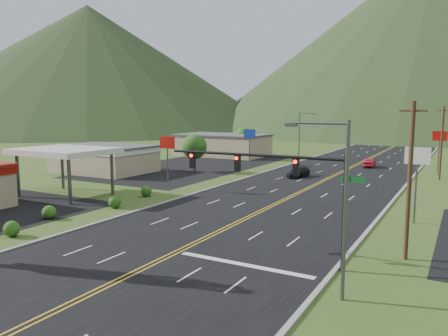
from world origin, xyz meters
The scene contains 20 objects.
ground centered at (0.00, 0.00, 0.00)m, with size 500.00×500.00×0.00m, color #354E1B.
road centered at (0.00, 0.00, 0.00)m, with size 20.00×460.00×0.04m, color black.
traffic_signal centered at (6.48, 14.00, 5.33)m, with size 13.10×0.43×7.00m.
streetlight_east centered at (11.18, 10.00, 5.18)m, with size 3.28×0.25×9.00m.
streetlight_west centered at (-11.68, 70.00, 5.18)m, with size 3.28×0.25×9.00m.
gas_canopy centered at (-22.00, 22.00, 4.87)m, with size 10.00×8.00×5.30m.
building_west_mid centered at (-32.00, 38.00, 2.27)m, with size 14.40×10.40×4.10m.
building_west_far centered at (-28.00, 68.00, 2.26)m, with size 18.40×11.40×4.50m.
pole_sign_west_a centered at (-14.00, 30.00, 5.05)m, with size 2.00×0.18×6.40m.
pole_sign_west_b centered at (-14.00, 52.00, 5.05)m, with size 2.00×0.18×6.40m.
pole_sign_east_a centered at (13.00, 28.00, 5.05)m, with size 2.00×0.18×6.40m.
pole_sign_east_b centered at (13.00, 60.00, 5.05)m, with size 2.00×0.18×6.40m.
tree_west_a centered at (-20.00, 45.00, 3.89)m, with size 3.84×3.84×5.82m.
tree_west_b centered at (-25.00, 72.00, 3.89)m, with size 3.84×3.84×5.82m.
utility_pole_a centered at (13.50, 18.00, 5.13)m, with size 1.60×0.28×10.00m.
utility_pole_b centered at (13.50, 55.00, 5.13)m, with size 1.60×0.28×10.00m.
mountain_n centered at (0.00, 220.00, 42.50)m, with size 220.00×220.00×85.00m, color #1F3116.
mountain_nw centered at (-148.49, 148.49, 30.00)m, with size 190.00×190.00×60.00m, color #1F3116.
car_dark_mid centered at (-4.09, 47.42, 0.70)m, with size 1.95×4.80×1.39m, color black.
car_red_far centered at (2.62, 63.56, 0.70)m, with size 1.49×4.26×1.41m, color maroon.
Camera 1 is at (16.45, -11.06, 9.45)m, focal length 35.00 mm.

